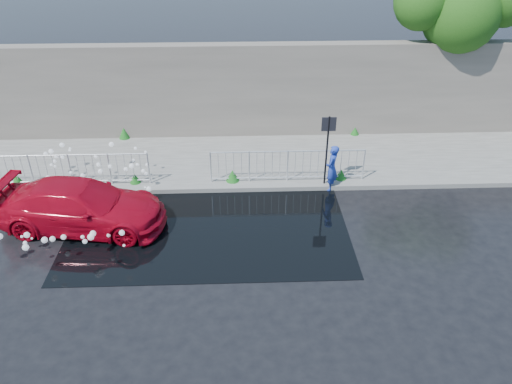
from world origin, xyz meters
TOP-DOWN VIEW (x-y plane):
  - ground at (0.00, 0.00)m, footprint 90.00×90.00m
  - pavement at (0.00, 5.00)m, footprint 30.00×4.00m
  - curb at (0.00, 3.00)m, footprint 30.00×0.25m
  - retaining_wall at (0.00, 7.20)m, footprint 30.00×0.60m
  - puddle at (0.50, 1.00)m, footprint 8.00×5.00m
  - sign_post at (4.20, 3.10)m, footprint 0.45×0.06m
  - tree at (9.61, 7.41)m, footprint 5.09×2.84m
  - railing_left at (-4.00, 3.35)m, footprint 5.05×0.05m
  - railing_right at (3.00, 3.35)m, footprint 5.05×0.05m
  - weeds at (-0.40, 4.53)m, footprint 12.17×3.93m
  - water_spray at (-3.31, 1.99)m, footprint 3.63×5.63m
  - red_car at (-3.08, 1.16)m, footprint 4.97×2.54m
  - person at (4.39, 3.00)m, footprint 0.58×0.67m

SIDE VIEW (x-z plane):
  - ground at x=0.00m, z-range 0.00..0.00m
  - puddle at x=0.50m, z-range 0.00..0.01m
  - pavement at x=0.00m, z-range 0.00..0.15m
  - curb at x=0.00m, z-range 0.00..0.16m
  - weeds at x=-0.40m, z-range 0.12..0.55m
  - red_car at x=-3.08m, z-range 0.00..1.38m
  - water_spray at x=-3.31m, z-range 0.18..1.22m
  - railing_left at x=-4.00m, z-range 0.19..1.29m
  - railing_right at x=3.00m, z-range 0.19..1.29m
  - person at x=4.39m, z-range 0.00..1.54m
  - sign_post at x=4.20m, z-range 0.47..2.97m
  - retaining_wall at x=0.00m, z-range 0.15..3.65m
  - tree at x=9.61m, z-range 1.64..7.94m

